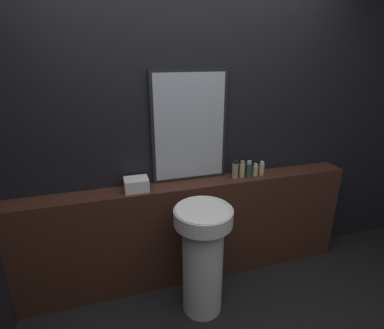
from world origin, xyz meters
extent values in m
cube|color=black|center=(0.00, 1.30, 1.25)|extent=(8.00, 0.06, 2.50)
cube|color=#422319|center=(0.00, 1.17, 0.45)|extent=(2.81, 0.21, 0.91)
cylinder|color=white|center=(-0.03, 0.78, 0.38)|extent=(0.30, 0.30, 0.76)
cylinder|color=white|center=(-0.03, 0.78, 0.82)|extent=(0.42, 0.42, 0.11)
torus|color=white|center=(-0.03, 0.78, 0.87)|extent=(0.41, 0.41, 0.02)
cube|color=black|center=(0.01, 1.25, 1.35)|extent=(0.61, 0.03, 0.88)
cube|color=#B2BCC6|center=(0.01, 1.25, 1.35)|extent=(0.56, 0.02, 0.83)
cube|color=white|center=(-0.44, 1.17, 0.96)|extent=(0.18, 0.15, 0.10)
cylinder|color=gray|center=(0.38, 1.17, 0.97)|extent=(0.05, 0.05, 0.13)
cylinder|color=black|center=(0.38, 1.17, 1.05)|extent=(0.04, 0.04, 0.03)
cylinder|color=#C6B284|center=(0.45, 1.17, 0.97)|extent=(0.04, 0.04, 0.12)
cylinder|color=tan|center=(0.45, 1.17, 1.04)|extent=(0.03, 0.03, 0.03)
cylinder|color=#2D4C3D|center=(0.51, 1.17, 0.97)|extent=(0.05, 0.05, 0.11)
cylinder|color=silver|center=(0.51, 1.17, 1.04)|extent=(0.03, 0.03, 0.03)
cylinder|color=#C6B284|center=(0.57, 1.17, 0.95)|extent=(0.04, 0.04, 0.09)
cylinder|color=silver|center=(0.57, 1.17, 1.01)|extent=(0.03, 0.03, 0.02)
cylinder|color=#C6B284|center=(0.63, 1.17, 0.96)|extent=(0.04, 0.04, 0.10)
cylinder|color=silver|center=(0.63, 1.17, 1.02)|extent=(0.03, 0.03, 0.02)
camera|label=1|loc=(-0.64, -0.96, 1.90)|focal=28.00mm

